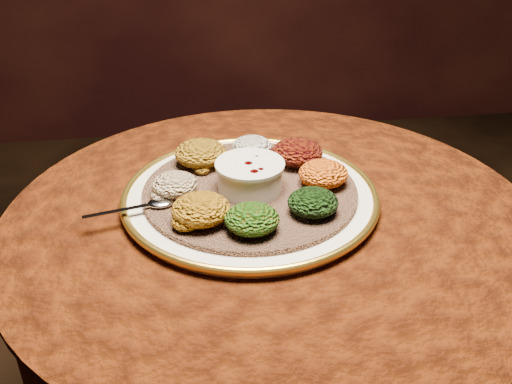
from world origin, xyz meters
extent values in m
cylinder|color=black|center=(0.00, 0.00, 0.34)|extent=(0.12, 0.12, 0.68)
cylinder|color=black|center=(0.00, 0.00, 0.70)|extent=(0.80, 0.80, 0.04)
cylinder|color=#3F1605|center=(0.00, 0.00, 0.56)|extent=(0.93, 0.93, 0.34)
cylinder|color=#3F1605|center=(0.00, 0.00, 0.73)|extent=(0.96, 0.96, 0.01)
cylinder|color=white|center=(-0.03, 0.04, 0.74)|extent=(0.54, 0.54, 0.02)
torus|color=gold|center=(-0.03, 0.04, 0.75)|extent=(0.47, 0.47, 0.01)
cylinder|color=brown|center=(-0.03, 0.04, 0.76)|extent=(0.48, 0.48, 0.01)
cylinder|color=silver|center=(-0.03, 0.04, 0.79)|extent=(0.12, 0.12, 0.05)
cylinder|color=silver|center=(-0.03, 0.04, 0.81)|extent=(0.12, 0.12, 0.01)
cylinder|color=#5D0406|center=(-0.03, 0.04, 0.80)|extent=(0.10, 0.10, 0.01)
ellipsoid|color=silver|center=(-0.20, 0.00, 0.77)|extent=(0.05, 0.03, 0.01)
cube|color=silver|center=(-0.26, -0.01, 0.77)|extent=(0.12, 0.04, 0.00)
ellipsoid|color=beige|center=(-0.01, 0.17, 0.78)|extent=(0.08, 0.08, 0.04)
ellipsoid|color=black|center=(0.07, 0.12, 0.79)|extent=(0.10, 0.10, 0.05)
ellipsoid|color=#CB6D10|center=(0.10, 0.03, 0.78)|extent=(0.09, 0.09, 0.04)
ellipsoid|color=black|center=(0.06, -0.06, 0.78)|extent=(0.09, 0.08, 0.04)
ellipsoid|color=#8C3109|center=(-0.05, -0.10, 0.78)|extent=(0.09, 0.08, 0.04)
ellipsoid|color=#995E0D|center=(-0.13, -0.06, 0.79)|extent=(0.10, 0.09, 0.05)
ellipsoid|color=maroon|center=(-0.17, 0.04, 0.78)|extent=(0.08, 0.08, 0.04)
ellipsoid|color=#8E6211|center=(-0.12, 0.15, 0.79)|extent=(0.10, 0.10, 0.05)
camera|label=1|loc=(-0.15, -0.85, 1.28)|focal=40.00mm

